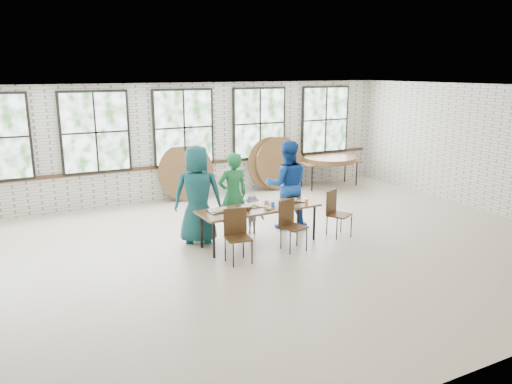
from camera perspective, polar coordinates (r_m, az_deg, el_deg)
room at (r=13.04m, az=-8.26°, el=7.10°), size 12.00×12.00×12.00m
dining_table at (r=9.63m, az=0.37°, el=-2.06°), size 2.42×0.88×0.74m
chair_near_left at (r=8.82m, az=-2.21°, el=-4.46°), size 0.48×0.47×0.95m
chair_near_right at (r=9.41m, az=3.91°, el=-3.29°), size 0.53×0.52×0.95m
chair_spare at (r=10.29m, az=9.05°, el=-1.94°), size 0.56×0.55×0.95m
adult_teal at (r=9.73m, az=-6.69°, el=-0.31°), size 1.11×0.94×1.93m
adult_green at (r=10.03m, az=-2.65°, el=-0.36°), size 0.64×0.42×1.73m
toddler at (r=10.33m, az=-0.48°, el=-2.56°), size 0.60×0.46×0.82m
adult_blue at (r=10.59m, az=3.57°, el=0.83°), size 1.13×1.03×1.89m
storage_table at (r=14.60m, az=8.41°, el=3.28°), size 1.85×0.87×0.74m
tabletop_clutter at (r=9.62m, az=0.99°, el=-1.60°), size 2.00×0.60×0.11m
round_tops_stacked at (r=14.58m, az=8.43°, el=3.74°), size 1.50×1.50×0.13m
round_tops_leaning at (r=13.71m, az=-0.95°, el=2.94°), size 4.24×0.41×1.49m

